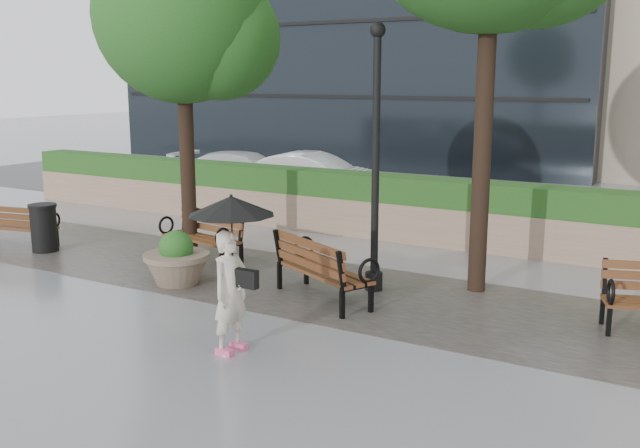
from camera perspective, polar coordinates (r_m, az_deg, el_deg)
The scene contains 14 objects.
ground at distance 8.92m, azimuth -5.32°, elevation -10.61°, with size 100.00×100.00×0.00m, color gray.
cobble_strip at distance 11.34m, azimuth 3.56°, elevation -5.66°, with size 28.00×3.20×0.01m, color #383330.
hedge_wall at distance 14.77m, azimuth 10.61°, elevation 0.85°, with size 24.00×0.80×1.35m.
asphalt_street at distance 18.65m, azimuth 14.72°, elevation 0.80°, with size 40.00×7.00×0.00m, color black.
bench_0 at distance 15.70m, azimuth -23.02°, elevation -0.77°, with size 1.71×0.97×0.87m.
bench_1 at distance 13.59m, azimuth -9.37°, elevation -1.73°, with size 1.80×0.98×0.92m.
bench_2 at distance 10.96m, azimuth 0.19°, elevation -4.67°, with size 1.96×1.46×0.99m.
planter_left at distance 12.04m, azimuth -11.38°, elevation -3.11°, with size 1.09×1.09×0.91m.
trash_bin at distance 15.03m, azimuth -21.21°, elevation -0.39°, with size 0.54×0.54×0.90m, color black.
lamppost at distance 11.20m, azimuth 4.46°, elevation 3.79°, with size 0.28×0.28×4.19m.
tree_0 at distance 13.62m, azimuth -10.25°, elevation 15.64°, with size 3.32×3.20×6.09m.
car_left at distance 20.85m, azimuth -5.89°, elevation 3.99°, with size 1.79×4.39×1.27m, color silver.
car_right at distance 19.83m, azimuth -0.46°, elevation 3.77°, with size 1.42×4.08×1.34m, color silver.
pedestrian at distance 8.78m, azimuth -7.12°, elevation -2.78°, with size 1.07×1.07×1.96m.
Camera 1 is at (4.85, -6.69, 3.36)m, focal length 40.00 mm.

